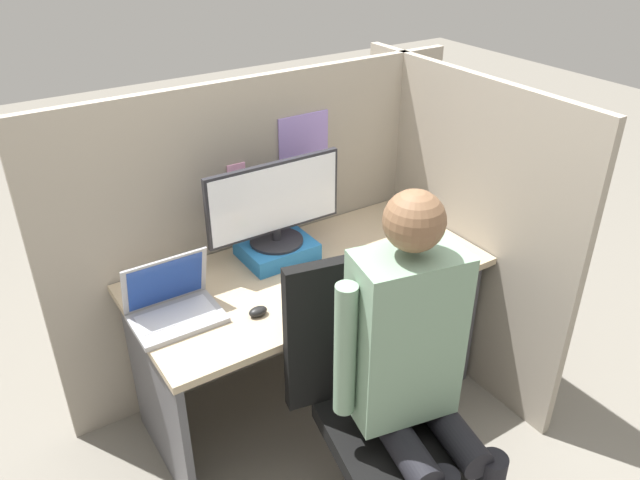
% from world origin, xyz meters
% --- Properties ---
extents(ground_plane, '(12.00, 12.00, 0.00)m').
position_xyz_m(ground_plane, '(0.00, 0.00, 0.00)').
color(ground_plane, slate).
extents(cubicle_panel_back, '(1.96, 0.05, 1.43)m').
position_xyz_m(cubicle_panel_back, '(0.00, 0.72, 0.72)').
color(cubicle_panel_back, gray).
rests_on(cubicle_panel_back, ground).
extents(cubicle_panel_right, '(0.04, 1.34, 1.43)m').
position_xyz_m(cubicle_panel_right, '(0.75, 0.28, 0.72)').
color(cubicle_panel_right, gray).
rests_on(cubicle_panel_right, ground).
extents(desk, '(1.46, 0.70, 0.71)m').
position_xyz_m(desk, '(0.00, 0.35, 0.54)').
color(desk, tan).
rests_on(desk, ground).
extents(paper_box, '(0.30, 0.25, 0.07)m').
position_xyz_m(paper_box, '(-0.05, 0.52, 0.74)').
color(paper_box, '#236BAD').
rests_on(paper_box, desk).
extents(monitor, '(0.60, 0.23, 0.36)m').
position_xyz_m(monitor, '(-0.05, 0.52, 0.96)').
color(monitor, '#232328').
rests_on(monitor, paper_box).
extents(laptop, '(0.32, 0.23, 0.24)m').
position_xyz_m(laptop, '(-0.58, 0.35, 0.75)').
color(laptop, '#99999E').
rests_on(laptop, desk).
extents(mouse, '(0.07, 0.05, 0.03)m').
position_xyz_m(mouse, '(-0.32, 0.19, 0.72)').
color(mouse, black).
rests_on(mouse, desk).
extents(stapler, '(0.04, 0.12, 0.06)m').
position_xyz_m(stapler, '(0.64, 0.47, 0.73)').
color(stapler, black).
rests_on(stapler, desk).
extents(carrot_toy, '(0.05, 0.16, 0.05)m').
position_xyz_m(carrot_toy, '(-0.06, 0.12, 0.73)').
color(carrot_toy, orange).
rests_on(carrot_toy, desk).
extents(office_chair, '(0.55, 0.60, 1.02)m').
position_xyz_m(office_chair, '(-0.09, -0.22, 0.51)').
color(office_chair, black).
rests_on(office_chair, ground).
extents(person, '(0.47, 0.49, 1.35)m').
position_xyz_m(person, '(-0.06, -0.38, 0.77)').
color(person, black).
rests_on(person, ground).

